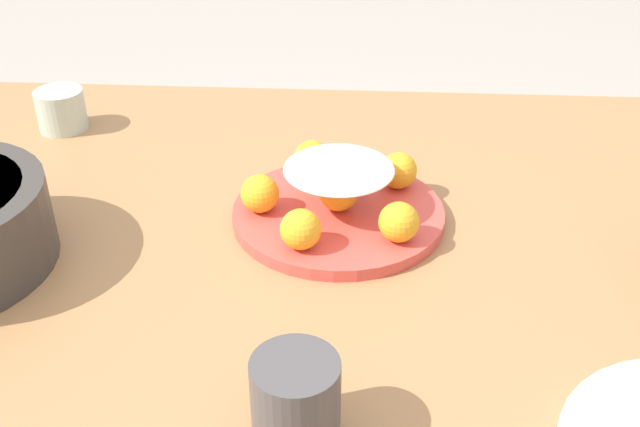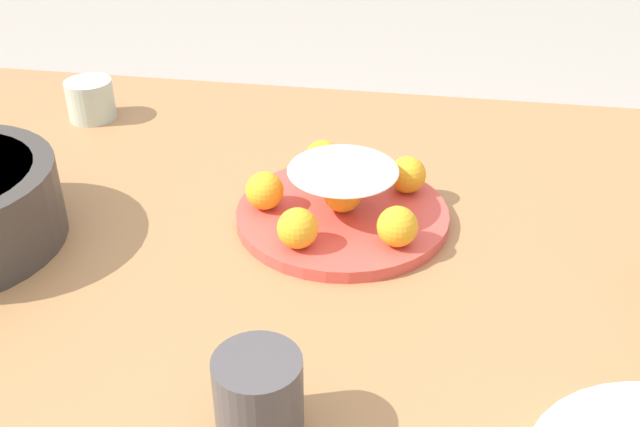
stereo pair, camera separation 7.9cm
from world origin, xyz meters
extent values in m
cylinder|color=#A87547|center=(0.67, -0.49, 0.36)|extent=(0.06, 0.06, 0.71)
cube|color=#A87547|center=(0.00, 0.00, 0.73)|extent=(1.44, 1.07, 0.03)
cylinder|color=#E04C42|center=(-0.04, -0.10, 0.75)|extent=(0.27, 0.27, 0.02)
sphere|color=#F4A823|center=(0.06, -0.09, 0.78)|extent=(0.05, 0.05, 0.05)
sphere|color=#F4A823|center=(0.00, -0.02, 0.78)|extent=(0.05, 0.05, 0.05)
sphere|color=#F4A823|center=(-0.11, -0.04, 0.78)|extent=(0.05, 0.05, 0.05)
sphere|color=#F4A823|center=(-0.12, -0.17, 0.78)|extent=(0.05, 0.05, 0.05)
sphere|color=#F4A823|center=(0.00, -0.19, 0.78)|extent=(0.05, 0.05, 0.05)
ellipsoid|color=white|center=(-0.04, -0.10, 0.82)|extent=(0.14, 0.14, 0.02)
sphere|color=#F4A823|center=(-0.04, -0.10, 0.78)|extent=(0.05, 0.05, 0.05)
cylinder|color=beige|center=(0.41, -0.35, 0.77)|extent=(0.08, 0.08, 0.06)
cylinder|color=#4C4747|center=(-0.02, 0.26, 0.78)|extent=(0.08, 0.08, 0.08)
camera|label=1|loc=(-0.07, 0.71, 1.25)|focal=42.00mm
camera|label=2|loc=(-0.15, 0.70, 1.25)|focal=42.00mm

